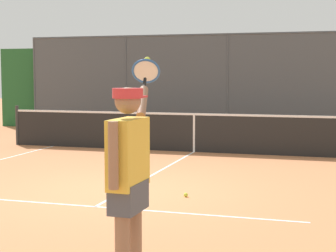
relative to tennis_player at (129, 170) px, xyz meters
name	(u,v)px	position (x,y,z in m)	size (l,w,h in m)	color
ground_plane	(125,190)	(1.56, -3.91, -1.07)	(60.00, 60.00, 0.00)	#C67A4C
court_line_markings	(89,210)	(1.56, -2.54, -1.07)	(7.79, 10.80, 0.01)	white
fence_backdrop	(231,89)	(1.56, -13.76, 0.34)	(17.00, 1.37, 3.23)	#474C51
tennis_net	(194,132)	(1.56, -8.66, -0.58)	(10.01, 0.09, 1.07)	#2D2D2D
tennis_player	(129,170)	(0.00, 0.00, 0.00)	(0.45, 1.47, 2.09)	silver
tennis_ball_mid_court	(186,195)	(0.47, -3.74, -1.04)	(0.07, 0.07, 0.07)	#C1D138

